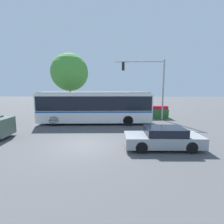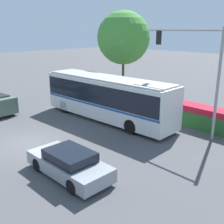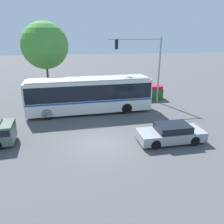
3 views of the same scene
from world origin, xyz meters
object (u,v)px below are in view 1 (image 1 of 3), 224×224
(city_bus, at_px, (95,106))
(traffic_light_pole, at_px, (151,80))
(street_tree_left, at_px, (70,72))
(sedan_foreground, at_px, (163,138))

(city_bus, xyz_separation_m, traffic_light_pole, (6.13, 2.18, 2.70))
(city_bus, height_order, traffic_light_pole, traffic_light_pole)
(city_bus, bearing_deg, traffic_light_pole, -163.72)
(traffic_light_pole, distance_m, street_tree_left, 11.29)
(city_bus, relative_size, sedan_foreground, 2.52)
(traffic_light_pole, bearing_deg, street_tree_left, -20.63)
(sedan_foreground, bearing_deg, street_tree_left, -56.13)
(city_bus, distance_m, traffic_light_pole, 7.04)
(traffic_light_pole, height_order, street_tree_left, street_tree_left)
(sedan_foreground, height_order, street_tree_left, street_tree_left)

